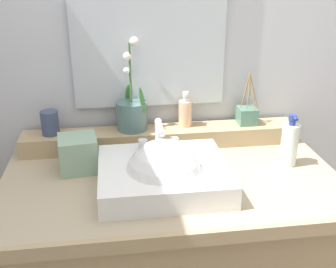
{
  "coord_description": "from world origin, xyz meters",
  "views": [
    {
      "loc": [
        -0.19,
        -1.23,
        1.53
      ],
      "look_at": [
        -0.01,
        -0.02,
        1.01
      ],
      "focal_mm": 43.8,
      "sensor_mm": 36.0,
      "label": 1
    }
  ],
  "objects_px": {
    "tumbler_cup": "(50,123)",
    "lotion_bottle": "(289,144)",
    "soap_dispenser": "(185,112)",
    "reed_diffuser": "(247,115)",
    "potted_plant": "(132,111)",
    "tissue_box": "(78,153)",
    "sink_basin": "(164,176)"
  },
  "relations": [
    {
      "from": "soap_dispenser",
      "to": "reed_diffuser",
      "type": "xyz_separation_m",
      "value": [
        0.25,
        -0.01,
        -0.02
      ]
    },
    {
      "from": "soap_dispenser",
      "to": "sink_basin",
      "type": "bearing_deg",
      "value": -110.9
    },
    {
      "from": "lotion_bottle",
      "to": "tissue_box",
      "type": "distance_m",
      "value": 0.75
    },
    {
      "from": "sink_basin",
      "to": "tumbler_cup",
      "type": "bearing_deg",
      "value": 139.7
    },
    {
      "from": "sink_basin",
      "to": "tumbler_cup",
      "type": "height_order",
      "value": "sink_basin"
    },
    {
      "from": "soap_dispenser",
      "to": "tissue_box",
      "type": "distance_m",
      "value": 0.46
    },
    {
      "from": "soap_dispenser",
      "to": "tumbler_cup",
      "type": "height_order",
      "value": "soap_dispenser"
    },
    {
      "from": "soap_dispenser",
      "to": "lotion_bottle",
      "type": "relative_size",
      "value": 0.74
    },
    {
      "from": "lotion_bottle",
      "to": "potted_plant",
      "type": "bearing_deg",
      "value": 156.18
    },
    {
      "from": "reed_diffuser",
      "to": "lotion_bottle",
      "type": "distance_m",
      "value": 0.25
    },
    {
      "from": "tissue_box",
      "to": "lotion_bottle",
      "type": "bearing_deg",
      "value": -5.23
    },
    {
      "from": "sink_basin",
      "to": "soap_dispenser",
      "type": "height_order",
      "value": "soap_dispenser"
    },
    {
      "from": "tumbler_cup",
      "to": "tissue_box",
      "type": "height_order",
      "value": "tumbler_cup"
    },
    {
      "from": "sink_basin",
      "to": "tumbler_cup",
      "type": "xyz_separation_m",
      "value": [
        -0.39,
        0.33,
        0.08
      ]
    },
    {
      "from": "lotion_bottle",
      "to": "sink_basin",
      "type": "bearing_deg",
      "value": -168.05
    },
    {
      "from": "sink_basin",
      "to": "potted_plant",
      "type": "distance_m",
      "value": 0.37
    },
    {
      "from": "soap_dispenser",
      "to": "tumbler_cup",
      "type": "xyz_separation_m",
      "value": [
        -0.53,
        -0.02,
        -0.01
      ]
    },
    {
      "from": "potted_plant",
      "to": "tumbler_cup",
      "type": "relative_size",
      "value": 3.85
    },
    {
      "from": "potted_plant",
      "to": "tissue_box",
      "type": "distance_m",
      "value": 0.28
    },
    {
      "from": "potted_plant",
      "to": "tumbler_cup",
      "type": "height_order",
      "value": "potted_plant"
    },
    {
      "from": "tissue_box",
      "to": "soap_dispenser",
      "type": "bearing_deg",
      "value": 23.57
    },
    {
      "from": "sink_basin",
      "to": "lotion_bottle",
      "type": "bearing_deg",
      "value": 11.95
    },
    {
      "from": "soap_dispenser",
      "to": "lotion_bottle",
      "type": "height_order",
      "value": "soap_dispenser"
    },
    {
      "from": "potted_plant",
      "to": "reed_diffuser",
      "type": "distance_m",
      "value": 0.47
    },
    {
      "from": "tumbler_cup",
      "to": "lotion_bottle",
      "type": "distance_m",
      "value": 0.89
    },
    {
      "from": "reed_diffuser",
      "to": "potted_plant",
      "type": "bearing_deg",
      "value": 179.39
    },
    {
      "from": "sink_basin",
      "to": "tissue_box",
      "type": "height_order",
      "value": "sink_basin"
    },
    {
      "from": "soap_dispenser",
      "to": "potted_plant",
      "type": "bearing_deg",
      "value": -177.96
    },
    {
      "from": "lotion_bottle",
      "to": "soap_dispenser",
      "type": "bearing_deg",
      "value": 143.31
    },
    {
      "from": "potted_plant",
      "to": "reed_diffuser",
      "type": "height_order",
      "value": "potted_plant"
    },
    {
      "from": "tissue_box",
      "to": "reed_diffuser",
      "type": "bearing_deg",
      "value": 14.17
    },
    {
      "from": "potted_plant",
      "to": "lotion_bottle",
      "type": "bearing_deg",
      "value": -23.82
    }
  ]
}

